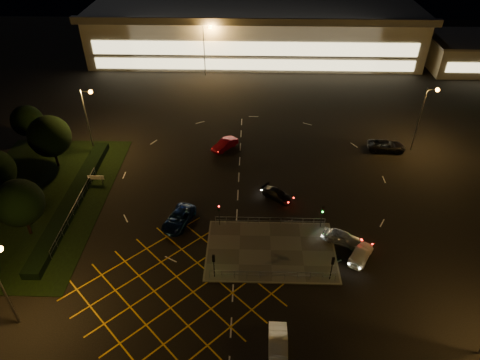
{
  "coord_description": "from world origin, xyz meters",
  "views": [
    {
      "loc": [
        -0.5,
        -36.02,
        34.6
      ],
      "look_at": [
        -1.74,
        8.6,
        2.0
      ],
      "focal_mm": 32.0,
      "sensor_mm": 36.0,
      "label": 1
    }
  ],
  "objects_px": {
    "signal_sw": "(214,261)",
    "car_right_silver": "(342,237)",
    "car_approach_white": "(361,254)",
    "signal_ne": "(322,212)",
    "signal_se": "(332,264)",
    "car_circ_red": "(225,144)",
    "car_left_blue": "(179,219)",
    "car_east_grey": "(386,146)",
    "car_far_dkgrey": "(277,194)",
    "car_queue_white": "(278,346)",
    "signal_nw": "(219,211)"
  },
  "relations": [
    {
      "from": "car_left_blue",
      "to": "car_circ_red",
      "type": "bearing_deg",
      "value": 93.11
    },
    {
      "from": "signal_nw",
      "to": "car_east_grey",
      "type": "relative_size",
      "value": 0.57
    },
    {
      "from": "signal_sw",
      "to": "car_queue_white",
      "type": "height_order",
      "value": "signal_sw"
    },
    {
      "from": "car_circ_red",
      "to": "signal_nw",
      "type": "bearing_deg",
      "value": -49.05
    },
    {
      "from": "car_right_silver",
      "to": "car_circ_red",
      "type": "xyz_separation_m",
      "value": [
        -14.43,
        19.8,
        0.0
      ]
    },
    {
      "from": "car_left_blue",
      "to": "car_circ_red",
      "type": "distance_m",
      "value": 17.72
    },
    {
      "from": "signal_se",
      "to": "signal_ne",
      "type": "relative_size",
      "value": 1.0
    },
    {
      "from": "car_far_dkgrey",
      "to": "signal_nw",
      "type": "bearing_deg",
      "value": 164.86
    },
    {
      "from": "car_far_dkgrey",
      "to": "car_approach_white",
      "type": "xyz_separation_m",
      "value": [
        8.65,
        -10.35,
        0.03
      ]
    },
    {
      "from": "signal_sw",
      "to": "signal_se",
      "type": "xyz_separation_m",
      "value": [
        12.0,
        0.0,
        0.0
      ]
    },
    {
      "from": "car_left_blue",
      "to": "car_right_silver",
      "type": "relative_size",
      "value": 1.25
    },
    {
      "from": "signal_se",
      "to": "car_approach_white",
      "type": "bearing_deg",
      "value": -140.1
    },
    {
      "from": "car_queue_white",
      "to": "signal_ne",
      "type": "bearing_deg",
      "value": 71.83
    },
    {
      "from": "signal_sw",
      "to": "signal_se",
      "type": "distance_m",
      "value": 12.0
    },
    {
      "from": "car_left_blue",
      "to": "car_east_grey",
      "type": "distance_m",
      "value": 33.78
    },
    {
      "from": "car_far_dkgrey",
      "to": "signal_ne",
      "type": "bearing_deg",
      "value": -101.4
    },
    {
      "from": "signal_nw",
      "to": "car_far_dkgrey",
      "type": "xyz_separation_m",
      "value": [
        7.12,
        5.52,
        -1.75
      ]
    },
    {
      "from": "signal_se",
      "to": "car_circ_red",
      "type": "height_order",
      "value": "signal_se"
    },
    {
      "from": "signal_sw",
      "to": "car_east_grey",
      "type": "relative_size",
      "value": 0.57
    },
    {
      "from": "car_east_grey",
      "to": "car_queue_white",
      "type": "bearing_deg",
      "value": 156.76
    },
    {
      "from": "signal_se",
      "to": "car_east_grey",
      "type": "height_order",
      "value": "signal_se"
    },
    {
      "from": "car_right_silver",
      "to": "signal_se",
      "type": "bearing_deg",
      "value": -177.93
    },
    {
      "from": "car_left_blue",
      "to": "car_right_silver",
      "type": "xyz_separation_m",
      "value": [
        18.99,
        -2.68,
        -0.01
      ]
    },
    {
      "from": "signal_nw",
      "to": "car_queue_white",
      "type": "relative_size",
      "value": 0.67
    },
    {
      "from": "car_queue_white",
      "to": "car_left_blue",
      "type": "distance_m",
      "value": 20.01
    },
    {
      "from": "signal_sw",
      "to": "car_right_silver",
      "type": "bearing_deg",
      "value": -158.34
    },
    {
      "from": "signal_sw",
      "to": "car_circ_red",
      "type": "distance_m",
      "value": 25.45
    },
    {
      "from": "signal_sw",
      "to": "car_left_blue",
      "type": "bearing_deg",
      "value": -59.35
    },
    {
      "from": "signal_sw",
      "to": "car_left_blue",
      "type": "relative_size",
      "value": 0.58
    },
    {
      "from": "signal_sw",
      "to": "signal_ne",
      "type": "distance_m",
      "value": 14.41
    },
    {
      "from": "signal_se",
      "to": "car_circ_red",
      "type": "xyz_separation_m",
      "value": [
        -12.34,
        25.4,
        -1.62
      ]
    },
    {
      "from": "car_circ_red",
      "to": "car_left_blue",
      "type": "bearing_deg",
      "value": -65.08
    },
    {
      "from": "car_right_silver",
      "to": "car_approach_white",
      "type": "distance_m",
      "value": 2.97
    },
    {
      "from": "signal_sw",
      "to": "signal_nw",
      "type": "xyz_separation_m",
      "value": [
        0.0,
        7.99,
        0.0
      ]
    },
    {
      "from": "car_left_blue",
      "to": "car_far_dkgrey",
      "type": "relative_size",
      "value": 1.29
    },
    {
      "from": "signal_ne",
      "to": "car_east_grey",
      "type": "height_order",
      "value": "signal_ne"
    },
    {
      "from": "car_far_dkgrey",
      "to": "car_circ_red",
      "type": "height_order",
      "value": "car_circ_red"
    },
    {
      "from": "car_far_dkgrey",
      "to": "car_queue_white",
      "type": "bearing_deg",
      "value": -145.23
    },
    {
      "from": "signal_se",
      "to": "signal_sw",
      "type": "bearing_deg",
      "value": 0.0
    },
    {
      "from": "signal_sw",
      "to": "signal_nw",
      "type": "height_order",
      "value": "same"
    },
    {
      "from": "signal_ne",
      "to": "signal_se",
      "type": "bearing_deg",
      "value": -90.0
    },
    {
      "from": "car_left_blue",
      "to": "car_circ_red",
      "type": "xyz_separation_m",
      "value": [
        4.56,
        17.13,
        -0.01
      ]
    },
    {
      "from": "car_approach_white",
      "to": "signal_sw",
      "type": "bearing_deg",
      "value": 41.69
    },
    {
      "from": "signal_se",
      "to": "car_far_dkgrey",
      "type": "bearing_deg",
      "value": -70.12
    },
    {
      "from": "signal_se",
      "to": "car_queue_white",
      "type": "xyz_separation_m",
      "value": [
        -5.76,
        -8.35,
        -1.59
      ]
    },
    {
      "from": "signal_ne",
      "to": "car_east_grey",
      "type": "bearing_deg",
      "value": 55.72
    },
    {
      "from": "car_approach_white",
      "to": "signal_ne",
      "type": "bearing_deg",
      "value": -21.66
    },
    {
      "from": "car_left_blue",
      "to": "car_right_silver",
      "type": "height_order",
      "value": "car_left_blue"
    },
    {
      "from": "car_circ_red",
      "to": "car_queue_white",
      "type": "bearing_deg",
      "value": -39.14
    },
    {
      "from": "car_far_dkgrey",
      "to": "car_east_grey",
      "type": "xyz_separation_m",
      "value": [
        16.94,
        12.17,
        0.16
      ]
    }
  ]
}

